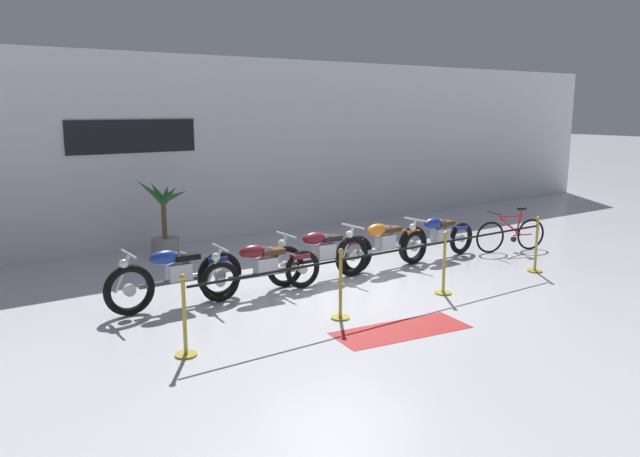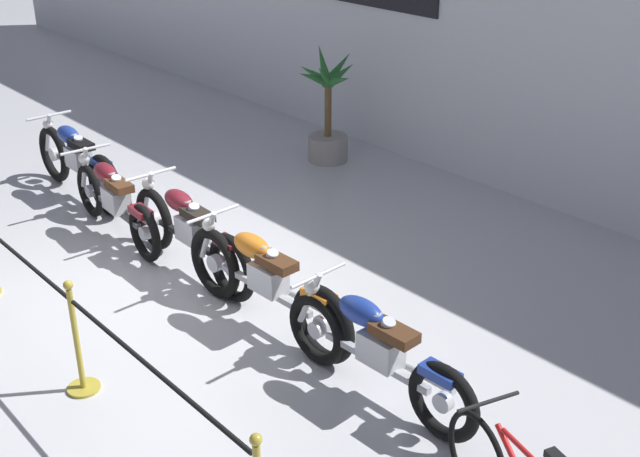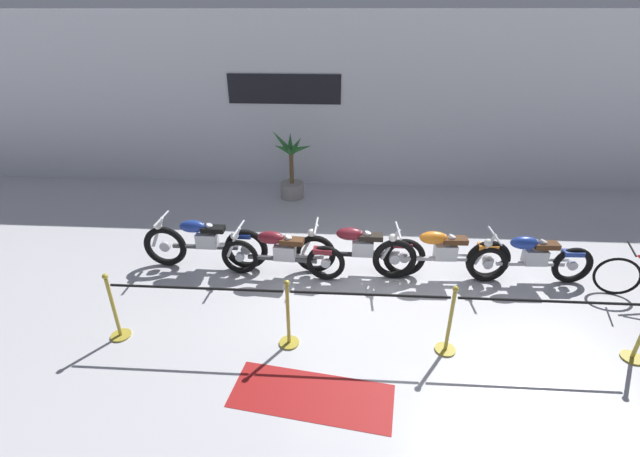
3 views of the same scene
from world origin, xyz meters
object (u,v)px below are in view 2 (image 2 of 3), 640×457
object	(u,v)px
stanchion_mid_right	(79,354)
motorcycle_maroon_1	(115,200)
potted_palm_left_of_row	(328,115)
motorcycle_orange_3	(265,282)
motorcycle_blue_0	(77,162)
motorcycle_maroon_2	(190,232)
motorcycle_blue_4	(375,350)

from	to	relation	value
stanchion_mid_right	motorcycle_maroon_1	bearing A→B (deg)	145.77
motorcycle_maroon_1	potted_palm_left_of_row	xyz separation A→B (m)	(-0.26, 3.57, 0.23)
potted_palm_left_of_row	stanchion_mid_right	size ratio (longest dim) A/B	1.58
motorcycle_maroon_1	motorcycle_orange_3	distance (m)	2.71
motorcycle_blue_0	stanchion_mid_right	distance (m)	4.34
motorcycle_orange_3	potted_palm_left_of_row	bearing A→B (deg)	130.54
motorcycle_maroon_1	potted_palm_left_of_row	size ratio (longest dim) A/B	1.30
stanchion_mid_right	motorcycle_maroon_2	bearing A→B (deg)	121.98
potted_palm_left_of_row	motorcycle_blue_0	bearing A→B (deg)	-108.86
motorcycle_maroon_1	motorcycle_orange_3	xyz separation A→B (m)	(2.71, 0.10, 0.02)
motorcycle_blue_0	stanchion_mid_right	size ratio (longest dim) A/B	2.13
motorcycle_blue_0	motorcycle_maroon_1	xyz separation A→B (m)	(1.40, -0.23, -0.02)
motorcycle_maroon_1	motorcycle_blue_4	distance (m)	4.19
motorcycle_maroon_1	potted_palm_left_of_row	distance (m)	3.59
motorcycle_maroon_2	stanchion_mid_right	world-z (taller)	stanchion_mid_right
motorcycle_blue_4	stanchion_mid_right	world-z (taller)	stanchion_mid_right
stanchion_mid_right	motorcycle_blue_4	bearing A→B (deg)	46.34
motorcycle_blue_0	motorcycle_maroon_1	size ratio (longest dim) A/B	1.04
motorcycle_blue_0	motorcycle_maroon_1	world-z (taller)	motorcycle_blue_0
motorcycle_maroon_1	motorcycle_orange_3	world-z (taller)	motorcycle_orange_3
motorcycle_maroon_2	potted_palm_left_of_row	distance (m)	3.76
potted_palm_left_of_row	motorcycle_orange_3	bearing A→B (deg)	-49.46
motorcycle_blue_0	motorcycle_orange_3	distance (m)	4.12
motorcycle_maroon_1	motorcycle_blue_4	xyz separation A→B (m)	(4.19, 0.09, -0.00)
potted_palm_left_of_row	motorcycle_maroon_1	bearing A→B (deg)	-85.80
motorcycle_maroon_1	stanchion_mid_right	size ratio (longest dim) A/B	2.05
motorcycle_orange_3	motorcycle_maroon_1	bearing A→B (deg)	-177.95
motorcycle_blue_4	motorcycle_maroon_2	bearing A→B (deg)	178.49
motorcycle_maroon_2	stanchion_mid_right	xyz separation A→B (m)	(1.16, -1.86, -0.11)
motorcycle_blue_4	stanchion_mid_right	distance (m)	2.47
motorcycle_orange_3	motorcycle_blue_4	distance (m)	1.48
motorcycle_blue_4	potted_palm_left_of_row	size ratio (longest dim) A/B	1.25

